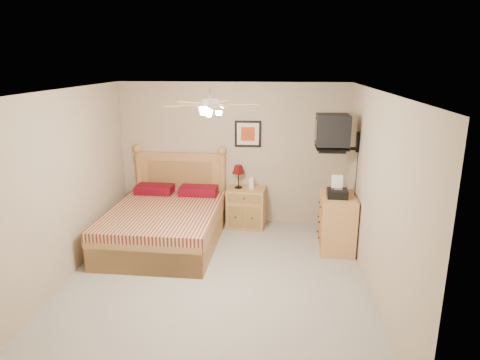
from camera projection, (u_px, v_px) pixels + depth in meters
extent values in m
plane|color=gray|center=(216.00, 281.00, 5.74)|extent=(4.50, 4.50, 0.00)
cube|color=white|center=(213.00, 91.00, 5.06)|extent=(4.00, 4.50, 0.04)
cube|color=tan|center=(233.00, 154.00, 7.56)|extent=(4.00, 0.04, 2.50)
cube|color=tan|center=(171.00, 279.00, 3.24)|extent=(4.00, 0.04, 2.50)
cube|color=tan|center=(62.00, 188.00, 5.57)|extent=(0.04, 4.50, 2.50)
cube|color=tan|center=(376.00, 196.00, 5.23)|extent=(0.04, 4.50, 2.50)
cube|color=#C78443|center=(246.00, 207.00, 7.54)|extent=(0.69, 0.54, 0.70)
imported|color=white|center=(251.00, 182.00, 7.39)|extent=(0.13, 0.13, 0.26)
cube|color=black|center=(248.00, 134.00, 7.41)|extent=(0.46, 0.04, 0.46)
cube|color=#BE8741|center=(337.00, 223.00, 6.58)|extent=(0.54, 0.75, 0.87)
imported|color=beige|center=(335.00, 189.00, 6.74)|extent=(0.23, 0.30, 0.03)
imported|color=gray|center=(335.00, 188.00, 6.75)|extent=(0.21, 0.28, 0.02)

